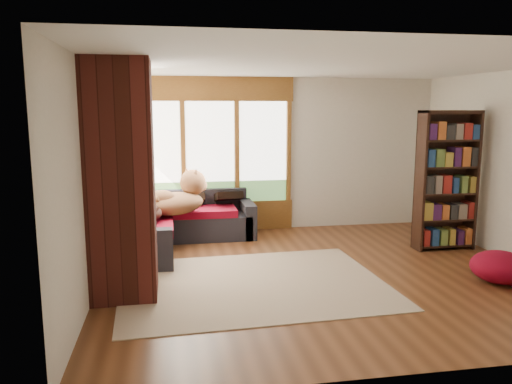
{
  "coord_description": "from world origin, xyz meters",
  "views": [
    {
      "loc": [
        -1.87,
        -5.89,
        2.08
      ],
      "look_at": [
        -0.72,
        0.75,
        0.95
      ],
      "focal_mm": 35.0,
      "sensor_mm": 36.0,
      "label": 1
    }
  ],
  "objects_px": {
    "bookshelf": "(447,181)",
    "dog_tan": "(178,193)",
    "dog_brindle": "(140,203)",
    "pouf": "(501,266)",
    "sectional_sofa": "(166,226)",
    "area_rug": "(253,284)",
    "brick_chimney": "(121,181)"
  },
  "relations": [
    {
      "from": "bookshelf",
      "to": "dog_tan",
      "type": "bearing_deg",
      "value": 168.19
    },
    {
      "from": "dog_tan",
      "to": "dog_brindle",
      "type": "height_order",
      "value": "dog_tan"
    },
    {
      "from": "pouf",
      "to": "sectional_sofa",
      "type": "bearing_deg",
      "value": 149.01
    },
    {
      "from": "bookshelf",
      "to": "dog_brindle",
      "type": "xyz_separation_m",
      "value": [
        -4.44,
        0.49,
        -0.28
      ]
    },
    {
      "from": "area_rug",
      "to": "dog_brindle",
      "type": "bearing_deg",
      "value": 131.87
    },
    {
      "from": "sectional_sofa",
      "to": "dog_brindle",
      "type": "distance_m",
      "value": 0.7
    },
    {
      "from": "area_rug",
      "to": "dog_brindle",
      "type": "height_order",
      "value": "dog_brindle"
    },
    {
      "from": "area_rug",
      "to": "dog_brindle",
      "type": "relative_size",
      "value": 3.63
    },
    {
      "from": "brick_chimney",
      "to": "dog_brindle",
      "type": "height_order",
      "value": "brick_chimney"
    },
    {
      "from": "sectional_sofa",
      "to": "area_rug",
      "type": "relative_size",
      "value": 0.7
    },
    {
      "from": "brick_chimney",
      "to": "pouf",
      "type": "bearing_deg",
      "value": -4.44
    },
    {
      "from": "brick_chimney",
      "to": "bookshelf",
      "type": "distance_m",
      "value": 4.69
    },
    {
      "from": "dog_tan",
      "to": "dog_brindle",
      "type": "relative_size",
      "value": 1.37
    },
    {
      "from": "dog_tan",
      "to": "dog_brindle",
      "type": "xyz_separation_m",
      "value": [
        -0.54,
        -0.33,
        -0.08
      ]
    },
    {
      "from": "area_rug",
      "to": "dog_tan",
      "type": "xyz_separation_m",
      "value": [
        -0.83,
        1.86,
        0.82
      ]
    },
    {
      "from": "brick_chimney",
      "to": "dog_brindle",
      "type": "bearing_deg",
      "value": 86.62
    },
    {
      "from": "area_rug",
      "to": "dog_tan",
      "type": "bearing_deg",
      "value": 114.05
    },
    {
      "from": "dog_tan",
      "to": "pouf",
      "type": "bearing_deg",
      "value": -65.25
    },
    {
      "from": "dog_brindle",
      "to": "area_rug",
      "type": "bearing_deg",
      "value": -167.72
    },
    {
      "from": "brick_chimney",
      "to": "area_rug",
      "type": "bearing_deg",
      "value": 3.74
    },
    {
      "from": "area_rug",
      "to": "bookshelf",
      "type": "xyz_separation_m",
      "value": [
        3.07,
        1.05,
        1.02
      ]
    },
    {
      "from": "bookshelf",
      "to": "dog_brindle",
      "type": "relative_size",
      "value": 2.39
    },
    {
      "from": "sectional_sofa",
      "to": "bookshelf",
      "type": "height_order",
      "value": "bookshelf"
    },
    {
      "from": "area_rug",
      "to": "dog_brindle",
      "type": "xyz_separation_m",
      "value": [
        -1.38,
        1.53,
        0.74
      ]
    },
    {
      "from": "dog_brindle",
      "to": "dog_tan",
      "type": "bearing_deg",
      "value": -88.6
    },
    {
      "from": "bookshelf",
      "to": "dog_tan",
      "type": "relative_size",
      "value": 1.75
    },
    {
      "from": "brick_chimney",
      "to": "area_rug",
      "type": "height_order",
      "value": "brick_chimney"
    },
    {
      "from": "brick_chimney",
      "to": "dog_brindle",
      "type": "distance_m",
      "value": 1.73
    },
    {
      "from": "area_rug",
      "to": "bookshelf",
      "type": "height_order",
      "value": "bookshelf"
    },
    {
      "from": "sectional_sofa",
      "to": "pouf",
      "type": "height_order",
      "value": "sectional_sofa"
    },
    {
      "from": "dog_tan",
      "to": "bookshelf",
      "type": "bearing_deg",
      "value": -45.76
    },
    {
      "from": "sectional_sofa",
      "to": "brick_chimney",
      "type": "bearing_deg",
      "value": -99.18
    }
  ]
}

